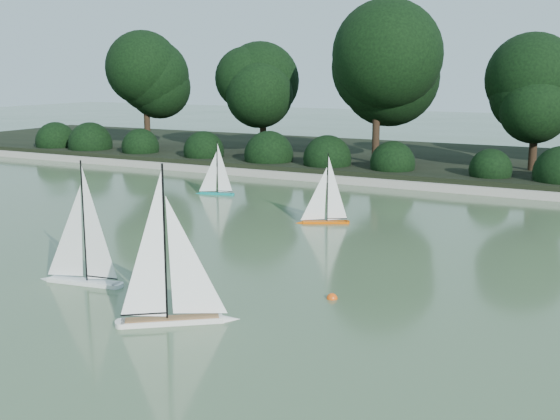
% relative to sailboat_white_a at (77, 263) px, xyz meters
% --- Properties ---
extents(ground, '(80.00, 80.00, 0.00)m').
position_rel_sailboat_white_a_xyz_m(ground, '(3.05, 0.42, -0.28)').
color(ground, '#334428').
rests_on(ground, ground).
extents(pond_coping, '(40.00, 0.35, 0.18)m').
position_rel_sailboat_white_a_xyz_m(pond_coping, '(3.05, 9.42, -0.19)').
color(pond_coping, gray).
rests_on(pond_coping, ground).
extents(far_bank, '(40.00, 8.00, 0.30)m').
position_rel_sailboat_white_a_xyz_m(far_bank, '(3.05, 13.42, -0.13)').
color(far_bank, black).
rests_on(far_bank, ground).
extents(tree_line, '(26.31, 3.93, 4.39)m').
position_rel_sailboat_white_a_xyz_m(tree_line, '(4.28, 11.85, 2.36)').
color(tree_line, black).
rests_on(tree_line, ground).
extents(shrub_hedge, '(29.10, 1.10, 1.10)m').
position_rel_sailboat_white_a_xyz_m(shrub_hedge, '(3.05, 10.32, 0.17)').
color(shrub_hedge, black).
rests_on(shrub_hedge, ground).
extents(sailboat_white_a, '(1.30, 0.39, 1.76)m').
position_rel_sailboat_white_a_xyz_m(sailboat_white_a, '(0.00, 0.00, 0.00)').
color(sailboat_white_a, silver).
rests_on(sailboat_white_a, ground).
extents(sailboat_white_b, '(1.23, 1.00, 1.93)m').
position_rel_sailboat_white_a_xyz_m(sailboat_white_b, '(2.11, -0.58, 0.02)').
color(sailboat_white_b, silver).
rests_on(sailboat_white_b, ground).
extents(sailboat_orange, '(0.96, 0.60, 1.40)m').
position_rel_sailboat_white_a_xyz_m(sailboat_orange, '(1.34, 4.90, -0.06)').
color(sailboat_orange, '#D84F02').
rests_on(sailboat_orange, ground).
extents(sailboat_teal, '(0.95, 0.37, 1.30)m').
position_rel_sailboat_white_a_xyz_m(sailboat_teal, '(-2.11, 6.56, -0.07)').
color(sailboat_teal, '#0B7E79').
rests_on(sailboat_teal, ground).
extents(race_buoy, '(0.14, 0.14, 0.14)m').
position_rel_sailboat_white_a_xyz_m(race_buoy, '(3.28, 0.98, -0.28)').
color(race_buoy, '#E1490B').
rests_on(race_buoy, ground).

